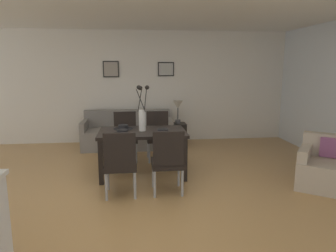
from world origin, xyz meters
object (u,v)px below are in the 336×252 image
dining_chair_near_left (120,161)px  dining_chair_near_right (125,134)px  dining_chair_far_left (168,159)px  table_lamp (178,107)px  sofa (128,134)px  framed_picture_left (111,69)px  armchair (328,168)px  framed_picture_center (166,69)px  dining_table (142,136)px  bowl_near_right (123,126)px  side_table (178,135)px  dining_chair_far_right (158,133)px  bowl_near_left (122,131)px  centerpiece_vase (142,114)px  bowl_far_left (163,130)px

dining_chair_near_left → dining_chair_near_right: bearing=89.2°
dining_chair_near_left → dining_chair_far_left: same height
table_lamp → sofa: bearing=178.0°
framed_picture_left → dining_chair_near_right: bearing=-77.6°
armchair → framed_picture_left: bearing=136.1°
framed_picture_left → framed_picture_center: framed_picture_left is taller
dining_table → bowl_near_right: bearing=147.3°
side_table → framed_picture_left: framed_picture_left is taller
dining_chair_far_right → sofa: (-0.60, 1.01, -0.23)m
sofa → framed_picture_center: bearing=29.1°
armchair → framed_picture_center: size_ratio=2.94×
sofa → armchair: bearing=-42.2°
bowl_near_left → dining_chair_near_left: bearing=-91.1°
armchair → dining_chair_near_right: bearing=150.4°
centerpiece_vase → framed_picture_center: 2.57m
table_lamp → framed_picture_left: framed_picture_left is taller
dining_chair_far_right → bowl_near_right: (-0.64, -0.66, 0.27)m
bowl_near_right → framed_picture_center: framed_picture_center is taller
framed_picture_center → dining_chair_near_right: bearing=-121.8°
framed_picture_center → bowl_far_left: bearing=-97.1°
side_table → dining_chair_near_right: bearing=-140.0°
bowl_near_right → armchair: size_ratio=0.15×
dining_chair_far_right → side_table: 1.13m
bowl_near_right → bowl_far_left: size_ratio=1.00×
dining_chair_far_left → dining_chair_far_right: bearing=90.0°
dining_chair_near_right → bowl_near_right: bearing=-91.0°
framed_picture_left → framed_picture_center: bearing=0.0°
dining_table → dining_chair_far_left: bearing=-69.2°
side_table → dining_chair_far_right: bearing=-118.3°
dining_chair_far_left → sofa: bearing=102.5°
side_table → armchair: 3.27m
centerpiece_vase → framed_picture_left: bearing=105.0°
dining_table → bowl_near_left: bowl_near_left is taller
side_table → framed_picture_center: framed_picture_center is taller
framed_picture_left → dining_chair_near_left: bearing=-84.6°
dining_chair_far_left → bowl_near_left: 0.95m
dining_chair_near_right → bowl_far_left: size_ratio=5.41×
dining_table → side_table: dining_table is taller
dining_chair_far_left → armchair: (2.40, 0.00, -0.23)m
dining_chair_far_left → table_lamp: (0.52, 2.69, 0.38)m
bowl_near_left → framed_picture_left: (-0.32, 2.59, 0.94)m
dining_chair_far_right → framed_picture_left: bearing=122.2°
dining_table → bowl_near_right: 0.40m
dining_chair_near_left → dining_chair_near_right: same height
dining_table → side_table: bearing=65.3°
framed_picture_center → sofa: bearing=-150.9°
bowl_near_right → sofa: (0.03, 1.67, -0.50)m
dining_table → dining_chair_near_right: 0.93m
bowl_near_right → side_table: bearing=54.6°
dining_chair_near_right → bowl_near_left: size_ratio=5.41×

